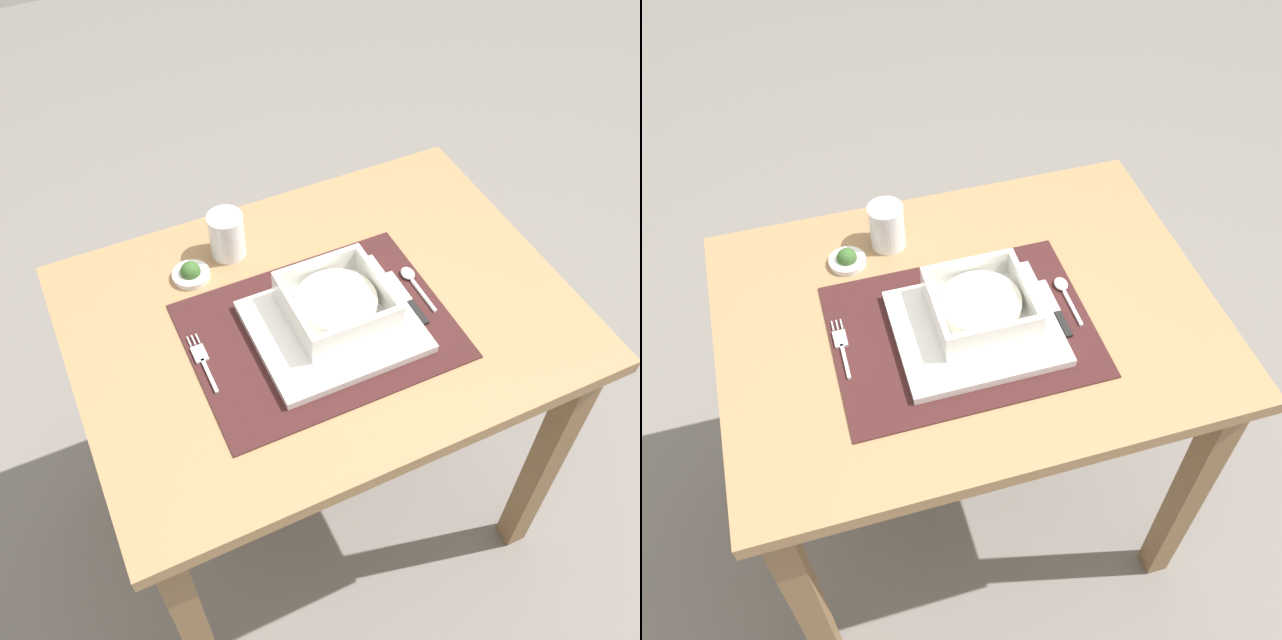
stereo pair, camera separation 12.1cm
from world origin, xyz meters
TOP-DOWN VIEW (x-y plane):
  - ground_plane at (0.00, 0.00)m, footprint 6.00×6.00m
  - dining_table at (0.00, 0.00)m, footprint 0.87×0.65m
  - placemat at (-0.02, -0.04)m, footprint 0.44×0.33m
  - serving_plate at (-0.00, -0.05)m, footprint 0.27×0.24m
  - porridge_bowl at (0.01, -0.03)m, footprint 0.17×0.17m
  - fork at (-0.23, -0.01)m, footprint 0.02×0.13m
  - spoon at (0.18, -0.00)m, footprint 0.02×0.11m
  - butter_knife at (0.15, -0.05)m, footprint 0.01×0.14m
  - drinking_glass at (-0.10, 0.21)m, footprint 0.07×0.07m
  - condiment_saucer at (-0.18, 0.18)m, footprint 0.07×0.07m

SIDE VIEW (x-z plane):
  - ground_plane at x=0.00m, z-range 0.00..0.00m
  - dining_table at x=0.00m, z-range 0.24..0.98m
  - placemat at x=-0.02m, z-range 0.74..0.74m
  - fork at x=-0.23m, z-range 0.74..0.74m
  - butter_knife at x=0.15m, z-range 0.74..0.75m
  - spoon at x=0.18m, z-range 0.74..0.75m
  - condiment_saucer at x=-0.18m, z-range 0.73..0.77m
  - serving_plate at x=0.00m, z-range 0.74..0.76m
  - porridge_bowl at x=0.01m, z-range 0.75..0.81m
  - drinking_glass at x=-0.10m, z-range 0.73..0.82m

